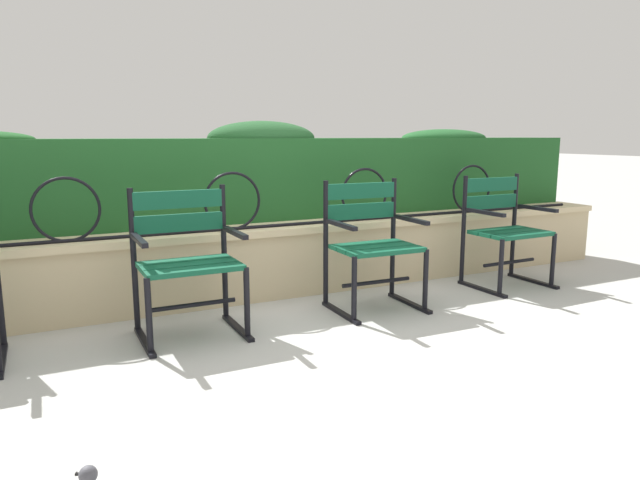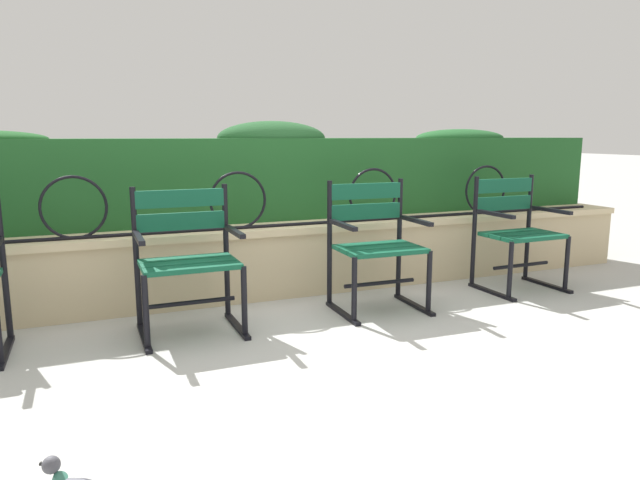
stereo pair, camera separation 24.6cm
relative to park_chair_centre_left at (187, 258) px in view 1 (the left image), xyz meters
The scene contains 7 objects.
ground_plane 0.98m from the park_chair_centre_left, 18.76° to the right, with size 60.00×60.00×0.00m, color #ADADA8.
stone_wall 1.02m from the park_chair_centre_left, 36.27° to the left, with size 6.46×0.41×0.53m.
iron_arch_fence 0.77m from the park_chair_centre_left, 44.92° to the left, with size 5.94×0.02×0.42m.
hedge_row 1.39m from the park_chair_centre_left, 51.57° to the left, with size 6.33×0.54×0.79m.
park_chair_centre_left is the anchor object (origin of this frame).
park_chair_centre_right 1.30m from the park_chair_centre_left, ahead, with size 0.61×0.54×0.90m.
park_chair_rightmost 2.59m from the park_chair_centre_left, ahead, with size 0.61×0.53×0.89m.
Camera 1 is at (-1.61, -3.16, 1.21)m, focal length 32.50 mm.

